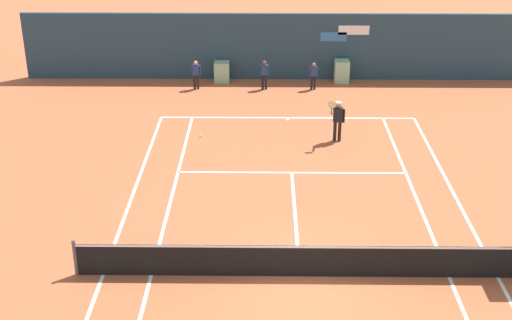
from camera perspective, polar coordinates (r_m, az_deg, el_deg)
name	(u,v)px	position (r m, az deg, el deg)	size (l,w,h in m)	color
ground_plane	(299,264)	(19.67, 3.50, -8.41)	(80.00, 80.00, 0.01)	#B25633
tennis_net	(300,260)	(18.91, 3.61, -8.07)	(12.10, 0.10, 1.07)	#4C4C51
sponsor_back_wall	(285,48)	(34.13, 2.36, 9.06)	(25.00, 1.02, 3.19)	#233D4C
player_on_baseline	(338,118)	(27.10, 6.63, 3.41)	(0.72, 0.67, 1.83)	black
ball_kid_right_post	(196,73)	(32.95, -4.88, 7.03)	(0.45, 0.19, 1.36)	black
ball_kid_left_post	(313,74)	(32.89, 4.67, 6.94)	(0.43, 0.18, 1.29)	black
ball_kid_centre_post	(264,73)	(32.79, 0.68, 7.06)	(0.46, 0.19, 1.37)	black
tennis_ball_by_sideline	(201,136)	(27.78, -4.51, 1.97)	(0.07, 0.07, 0.07)	#CCE033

